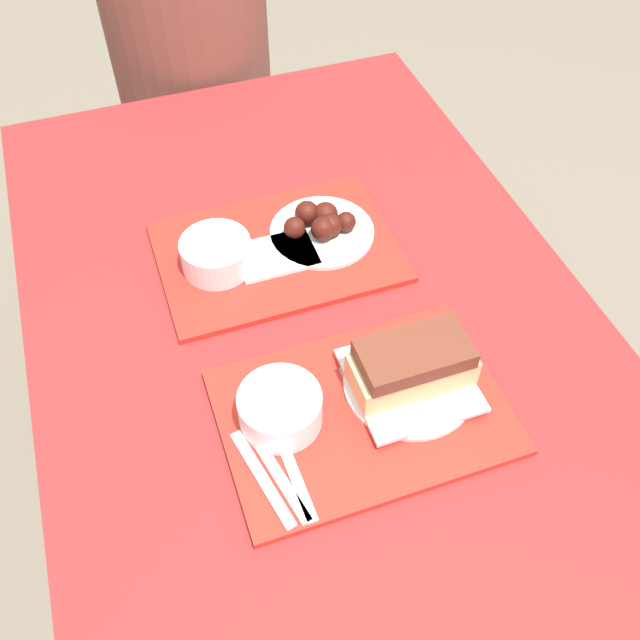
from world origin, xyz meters
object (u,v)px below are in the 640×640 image
(wings_plate_far, at_px, (321,225))
(brisket_sandwich_plate, at_px, (411,370))
(tray_near, at_px, (363,412))
(tray_far, at_px, (277,252))
(person_seated_across, at_px, (189,41))
(bowl_coleslaw_far, at_px, (216,253))
(bowl_coleslaw_near, at_px, (280,407))

(wings_plate_far, bearing_deg, brisket_sandwich_plate, -87.53)
(tray_near, relative_size, tray_far, 1.00)
(wings_plate_far, height_order, person_seated_across, person_seated_across)
(bowl_coleslaw_far, bearing_deg, person_seated_across, 81.17)
(tray_near, distance_m, bowl_coleslaw_far, 0.39)
(brisket_sandwich_plate, xyz_separation_m, person_seated_across, (-0.09, 1.15, -0.05))
(person_seated_across, bearing_deg, tray_near, -89.64)
(bowl_coleslaw_far, distance_m, person_seated_across, 0.81)
(bowl_coleslaw_near, bearing_deg, brisket_sandwich_plate, -1.73)
(person_seated_across, bearing_deg, bowl_coleslaw_far, -98.83)
(bowl_coleslaw_far, bearing_deg, tray_far, 2.35)
(bowl_coleslaw_far, relative_size, wings_plate_far, 0.64)
(bowl_coleslaw_far, height_order, wings_plate_far, bowl_coleslaw_far)
(wings_plate_far, xyz_separation_m, person_seated_across, (-0.08, 0.78, -0.03))
(tray_far, height_order, brisket_sandwich_plate, brisket_sandwich_plate)
(tray_near, height_order, wings_plate_far, wings_plate_far)
(tray_far, xyz_separation_m, wings_plate_far, (0.09, 0.01, 0.03))
(tray_far, distance_m, brisket_sandwich_plate, 0.37)
(bowl_coleslaw_far, xyz_separation_m, person_seated_across, (0.12, 0.80, -0.04))
(bowl_coleslaw_near, xyz_separation_m, person_seated_across, (0.11, 1.14, -0.04))
(bowl_coleslaw_near, height_order, wings_plate_far, bowl_coleslaw_near)
(brisket_sandwich_plate, xyz_separation_m, bowl_coleslaw_far, (-0.22, 0.35, -0.01))
(tray_far, bearing_deg, brisket_sandwich_plate, -73.42)
(brisket_sandwich_plate, bearing_deg, bowl_coleslaw_near, 178.27)
(bowl_coleslaw_near, relative_size, person_seated_across, 0.16)
(tray_far, bearing_deg, tray_near, -86.86)
(tray_near, xyz_separation_m, person_seated_across, (-0.01, 1.17, -0.01))
(bowl_coleslaw_near, height_order, bowl_coleslaw_far, same)
(tray_far, bearing_deg, bowl_coleslaw_near, -106.24)
(bowl_coleslaw_far, height_order, person_seated_across, person_seated_across)
(bowl_coleslaw_near, xyz_separation_m, wings_plate_far, (0.19, 0.36, -0.01))
(bowl_coleslaw_far, bearing_deg, brisket_sandwich_plate, -58.11)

